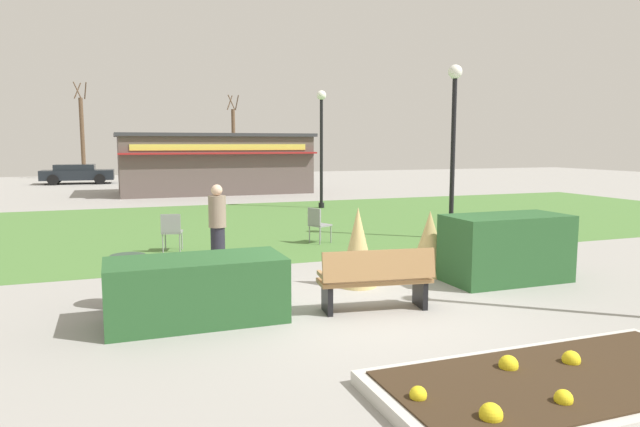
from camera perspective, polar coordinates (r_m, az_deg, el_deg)
The scene contains 20 objects.
ground_plane at distance 8.70m, azimuth 4.93°, elevation -9.60°, with size 80.00×80.00×0.00m, color #999691.
lawn_patch at distance 17.66m, azimuth -8.35°, elevation -1.12°, with size 36.00×12.00×0.01m, color #4C7A38.
flower_bed at distance 6.48m, azimuth 23.48°, elevation -15.30°, with size 3.93×1.86×0.30m.
park_bench at distance 8.55m, azimuth 5.62°, elevation -6.57°, with size 1.76×0.75×0.95m.
hedge_left at distance 8.22m, azimuth -12.25°, elevation -7.47°, with size 2.44×1.10×0.90m, color #28562B.
hedge_right at distance 10.86m, azimuth 18.11°, elevation -3.31°, with size 2.22×1.10×1.21m, color #28562B.
ornamental_grass_behind_left at distance 10.98m, azimuth 10.90°, elevation -2.92°, with size 0.77×0.77×1.23m, color tan.
ornamental_grass_behind_right at distance 9.94m, azimuth 3.80°, elevation -3.36°, with size 0.67×0.67×1.39m, color tan.
lamppost_mid at distance 15.21m, azimuth 13.20°, elevation 8.03°, with size 0.36×0.36×4.47m.
lamppost_far at distance 21.94m, azimuth 0.14°, elevation 7.85°, with size 0.36×0.36×4.47m.
trash_bin at distance 9.21m, azimuth -18.58°, elevation -6.42°, with size 0.52×0.52×0.81m, color #2D4233.
food_kiosk at distance 29.42m, azimuth -10.53°, elevation 4.98°, with size 9.46×4.87×2.97m.
cafe_chair_west at distance 14.20m, azimuth -0.25°, elevation -0.89°, with size 0.58×0.58×0.89m.
cafe_chair_east at distance 13.51m, azimuth -14.62°, elevation -1.53°, with size 0.53×0.53×0.89m.
person_strolling at distance 11.38m, azimuth -10.21°, elevation -1.29°, with size 0.34×0.34×1.69m.
parked_car_west_slot at distance 38.25m, azimuth -23.11°, elevation 3.71°, with size 4.26×2.18×1.20m.
parked_car_center_slot at distance 38.32m, azimuth -15.47°, elevation 4.03°, with size 4.25×2.16×1.20m.
parked_car_east_slot at distance 39.24m, azimuth -6.90°, elevation 4.30°, with size 4.25×2.15×1.20m.
tree_left_bg at distance 43.13m, azimuth -22.66°, elevation 7.13°, with size 0.91×0.96×6.65m.
tree_right_bg at distance 44.27m, azimuth -8.64°, elevation 7.22°, with size 0.91×0.96×6.11m.
Camera 1 is at (-3.55, -7.54, 2.49)m, focal length 32.01 mm.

